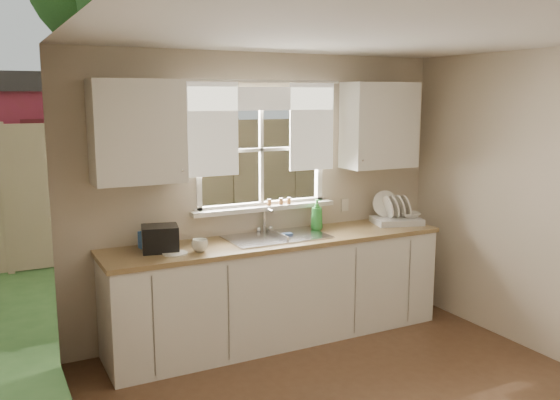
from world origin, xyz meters
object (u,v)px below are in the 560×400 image
soap_bottle_a (317,215)px  black_appliance (160,238)px  cup (200,246)px  dish_rack (396,216)px

soap_bottle_a → black_appliance: bearing=168.4°
soap_bottle_a → cup: bearing=176.7°
dish_rack → cup: 2.05m
cup → black_appliance: (-0.27, 0.17, 0.05)m
dish_rack → soap_bottle_a: dish_rack is taller
dish_rack → soap_bottle_a: bearing=172.7°
cup → dish_rack: bearing=16.4°
cup → black_appliance: black_appliance is taller
dish_rack → cup: dish_rack is taller
dish_rack → soap_bottle_a: 0.84m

